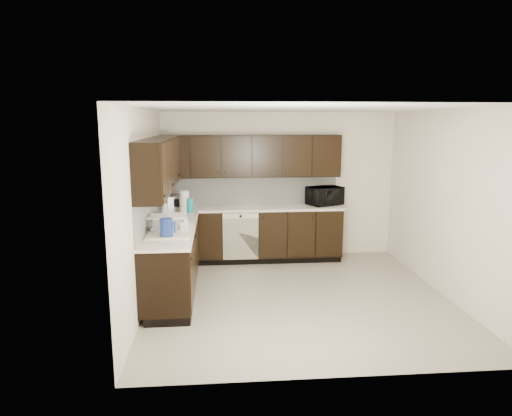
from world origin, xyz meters
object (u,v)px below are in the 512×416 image
at_px(storage_bin, 168,223).
at_px(microwave, 325,196).
at_px(blue_pitcher, 166,228).
at_px(toaster_oven, 176,202).
at_px(sink, 170,237).

bearing_deg(storage_bin, microwave, 32.73).
bearing_deg(storage_bin, blue_pitcher, -85.56).
relative_size(microwave, blue_pitcher, 2.33).
height_order(storage_bin, blue_pitcher, blue_pitcher).
bearing_deg(microwave, blue_pitcher, -164.53).
xyz_separation_m(toaster_oven, storage_bin, (0.02, -1.55, -0.01)).
height_order(microwave, blue_pitcher, microwave).
xyz_separation_m(sink, microwave, (2.43, 1.75, 0.21)).
bearing_deg(storage_bin, sink, -74.19).
distance_m(sink, blue_pitcher, 0.34).
relative_size(toaster_oven, blue_pitcher, 1.31).
xyz_separation_m(microwave, toaster_oven, (-2.50, -0.04, -0.06)).
relative_size(sink, toaster_oven, 2.62).
bearing_deg(toaster_oven, microwave, -15.51).
bearing_deg(microwave, toaster_oven, 156.63).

